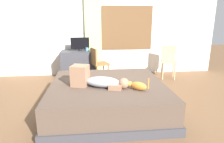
% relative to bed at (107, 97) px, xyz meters
% --- Properties ---
extents(ground_plane, '(16.00, 16.00, 0.00)m').
position_rel_bed_xyz_m(ground_plane, '(0.11, 0.08, -0.25)').
color(ground_plane, brown).
extents(back_wall_with_window, '(6.40, 0.14, 2.90)m').
position_rel_bed_xyz_m(back_wall_with_window, '(0.13, 2.42, 1.20)').
color(back_wall_with_window, silver).
rests_on(back_wall_with_window, ground).
extents(bed, '(1.97, 1.91, 0.50)m').
position_rel_bed_xyz_m(bed, '(0.00, 0.00, 0.00)').
color(bed, '#38383D').
rests_on(bed, ground).
extents(person_lying, '(0.93, 0.50, 0.34)m').
position_rel_bed_xyz_m(person_lying, '(-0.18, -0.15, 0.37)').
color(person_lying, '#8C939E').
rests_on(person_lying, bed).
extents(cat, '(0.30, 0.25, 0.21)m').
position_rel_bed_xyz_m(cat, '(0.44, -0.37, 0.32)').
color(cat, '#C67A2D').
rests_on(cat, bed).
extents(desk, '(0.90, 0.56, 0.74)m').
position_rel_bed_xyz_m(desk, '(-0.61, 2.02, 0.12)').
color(desk, '#38383D').
rests_on(desk, ground).
extents(tv_monitor, '(0.48, 0.10, 0.35)m').
position_rel_bed_xyz_m(tv_monitor, '(-0.55, 2.02, 0.68)').
color(tv_monitor, black).
rests_on(tv_monitor, desk).
extents(cup, '(0.08, 0.08, 0.09)m').
position_rel_bed_xyz_m(cup, '(-0.38, 1.95, 0.54)').
color(cup, teal).
rests_on(cup, desk).
extents(chair_by_desk, '(0.48, 0.48, 0.86)m').
position_rel_bed_xyz_m(chair_by_desk, '(-0.11, 1.65, 0.26)').
color(chair_by_desk, brown).
rests_on(chair_by_desk, ground).
extents(chair_spare, '(0.47, 0.47, 0.86)m').
position_rel_bed_xyz_m(chair_spare, '(1.80, 1.81, 0.26)').
color(chair_spare, tan).
rests_on(chair_spare, ground).
extents(curtain_left, '(0.44, 0.06, 2.32)m').
position_rel_bed_xyz_m(curtain_left, '(-0.20, 2.30, 0.91)').
color(curtain_left, '#ADCC75').
rests_on(curtain_left, ground).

